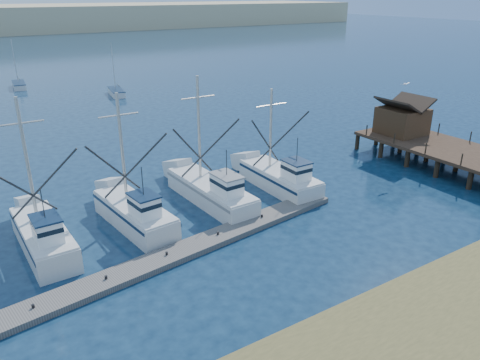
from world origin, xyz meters
name	(u,v)px	position (x,y,z in m)	size (l,w,h in m)	color
ground	(318,266)	(0.00, 0.00, 0.00)	(500.00, 500.00, 0.00)	#0C1F35
floating_dock	(167,257)	(-7.44, 5.55, 0.19)	(28.51, 1.90, 0.38)	#655F5A
timber_pier	(431,136)	(21.50, 8.46, 2.57)	(7.00, 20.00, 8.00)	black
trawler_fleet	(152,210)	(-6.23, 10.73, 0.99)	(28.40, 9.74, 9.68)	silver
sailboat_near	(116,92)	(6.43, 55.47, 0.49)	(2.68, 6.10, 8.10)	silver
sailboat_far	(19,85)	(-5.67, 70.33, 0.49)	(2.39, 6.15, 8.10)	silver
flying_gull	(405,84)	(18.45, 9.87, 7.63)	(1.19, 0.22, 0.22)	white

